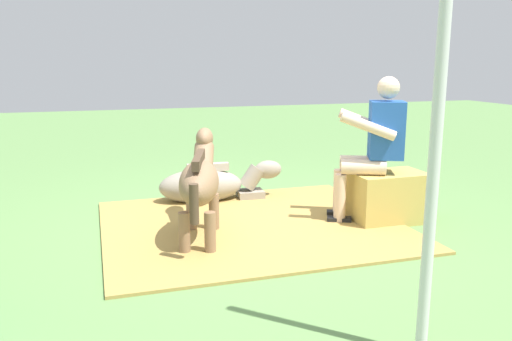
{
  "coord_description": "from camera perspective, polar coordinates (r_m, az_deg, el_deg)",
  "views": [
    {
      "loc": [
        1.34,
        4.25,
        1.5
      ],
      "look_at": [
        0.02,
        0.03,
        0.55
      ],
      "focal_mm": 36.58,
      "sensor_mm": 36.0,
      "label": 1
    }
  ],
  "objects": [
    {
      "name": "person_seated",
      "position": [
        4.89,
        12.66,
        2.93
      ],
      "size": [
        0.72,
        0.58,
        1.35
      ],
      "color": "beige",
      "rests_on": "ground"
    },
    {
      "name": "pony_lying",
      "position": [
        5.57,
        -5.04,
        -1.54
      ],
      "size": [
        1.34,
        0.45,
        0.42
      ],
      "color": "gray",
      "rests_on": "ground"
    },
    {
      "name": "ground_plane",
      "position": [
        4.71,
        0.18,
        -6.48
      ],
      "size": [
        24.0,
        24.0,
        0.0
      ],
      "primitive_type": "plane",
      "color": "#608C4C"
    },
    {
      "name": "tent_pole_left",
      "position": [
        2.61,
        19.09,
        3.43
      ],
      "size": [
        0.06,
        0.06,
        2.27
      ],
      "primitive_type": "cylinder",
      "color": "silver",
      "rests_on": "ground"
    },
    {
      "name": "pony_standing",
      "position": [
        4.37,
        -6.14,
        -0.99
      ],
      "size": [
        0.58,
        1.32,
        0.87
      ],
      "color": "#8C6B4C",
      "rests_on": "ground"
    },
    {
      "name": "hay_bale",
      "position": [
        5.03,
        14.18,
        -2.83
      ],
      "size": [
        0.68,
        0.43,
        0.47
      ],
      "primitive_type": "cube",
      "color": "tan",
      "rests_on": "ground"
    },
    {
      "name": "hay_patch",
      "position": [
        4.8,
        -0.52,
        -5.96
      ],
      "size": [
        2.64,
        2.32,
        0.02
      ],
      "primitive_type": "cube",
      "color": "#AD8C47",
      "rests_on": "ground"
    }
  ]
}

